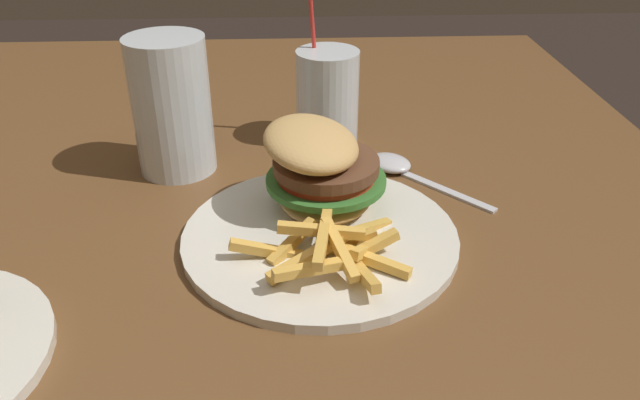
% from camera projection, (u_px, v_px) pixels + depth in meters
% --- Properties ---
extents(dining_table, '(1.51, 1.25, 0.77)m').
position_uv_depth(dining_table, '(135.00, 383.00, 0.61)').
color(dining_table, brown).
rests_on(dining_table, ground_plane).
extents(meal_plate_near, '(0.27, 0.27, 0.11)m').
position_uv_depth(meal_plate_near, '(321.00, 198.00, 0.61)').
color(meal_plate_near, silver).
rests_on(meal_plate_near, dining_table).
extents(beer_glass, '(0.09, 0.09, 0.16)m').
position_uv_depth(beer_glass, '(172.00, 109.00, 0.70)').
color(beer_glass, silver).
rests_on(beer_glass, dining_table).
extents(juice_glass, '(0.08, 0.08, 0.19)m').
position_uv_depth(juice_glass, '(327.00, 101.00, 0.78)').
color(juice_glass, silver).
rests_on(juice_glass, dining_table).
extents(spoon, '(0.14, 0.13, 0.01)m').
position_uv_depth(spoon, '(395.00, 165.00, 0.73)').
color(spoon, silver).
rests_on(spoon, dining_table).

